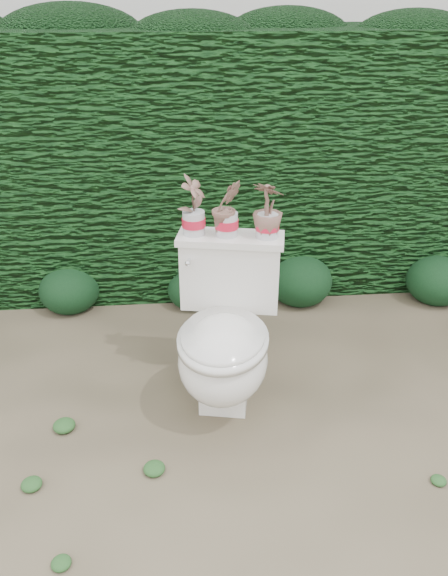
{
  "coord_description": "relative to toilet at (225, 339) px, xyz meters",
  "views": [
    {
      "loc": [
        -0.06,
        -2.08,
        1.78
      ],
      "look_at": [
        0.14,
        0.24,
        0.55
      ],
      "focal_mm": 35.0,
      "sensor_mm": 36.0,
      "label": 1
    }
  ],
  "objects": [
    {
      "name": "ground",
      "position": [
        -0.13,
        -0.1,
        -0.36
      ],
      "size": [
        60.0,
        60.0,
        0.0
      ],
      "primitive_type": "plane",
      "color": "#7E7056",
      "rests_on": "ground"
    },
    {
      "name": "hedge",
      "position": [
        -0.13,
        1.5,
        0.44
      ],
      "size": [
        8.0,
        1.0,
        1.6
      ],
      "primitive_type": "cube",
      "color": "#1C521B",
      "rests_on": "ground"
    },
    {
      "name": "toilet",
      "position": [
        0.0,
        0.0,
        0.0
      ],
      "size": [
        0.58,
        0.75,
        0.78
      ],
      "rotation": [
        0.0,
        0.0,
        -0.2
      ],
      "color": "white",
      "rests_on": "ground"
    },
    {
      "name": "potted_plant_left",
      "position": [
        -0.12,
        0.27,
        0.55
      ],
      "size": [
        0.16,
        0.17,
        0.27
      ],
      "primitive_type": "imported",
      "rotation": [
        0.0,
        0.0,
        0.97
      ],
      "color": "#226D2E",
      "rests_on": "toilet"
    },
    {
      "name": "potted_plant_center",
      "position": [
        0.03,
        0.24,
        0.55
      ],
      "size": [
        0.16,
        0.15,
        0.25
      ],
      "primitive_type": "imported",
      "rotation": [
        0.0,
        0.0,
        0.29
      ],
      "color": "#226D2E",
      "rests_on": "toilet"
    },
    {
      "name": "potted_plant_right",
      "position": [
        0.21,
        0.2,
        0.55
      ],
      "size": [
        0.19,
        0.19,
        0.25
      ],
      "primitive_type": "imported",
      "rotation": [
        0.0,
        0.0,
        2.53
      ],
      "color": "#226D2E",
      "rests_on": "toilet"
    },
    {
      "name": "liriope_clump_2",
      "position": [
        -0.89,
        1.01,
        -0.2
      ],
      "size": [
        0.38,
        0.38,
        0.3
      ],
      "primitive_type": "ellipsoid",
      "color": "#133718",
      "rests_on": "ground"
    },
    {
      "name": "liriope_clump_3",
      "position": [
        -0.12,
        0.98,
        -0.23
      ],
      "size": [
        0.32,
        0.32,
        0.26
      ],
      "primitive_type": "ellipsoid",
      "color": "#133718",
      "rests_on": "ground"
    },
    {
      "name": "liriope_clump_4",
      "position": [
        0.57,
        0.98,
        -0.19
      ],
      "size": [
        0.41,
        0.41,
        0.33
      ],
      "primitive_type": "ellipsoid",
      "color": "#133718",
      "rests_on": "ground"
    },
    {
      "name": "liriope_clump_5",
      "position": [
        1.46,
        0.91,
        -0.2
      ],
      "size": [
        0.39,
        0.39,
        0.31
      ],
      "primitive_type": "ellipsoid",
      "color": "#133718",
      "rests_on": "ground"
    }
  ]
}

